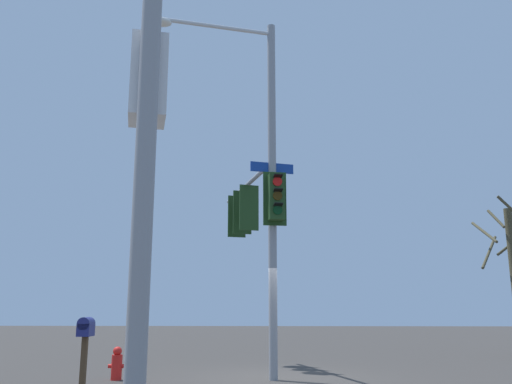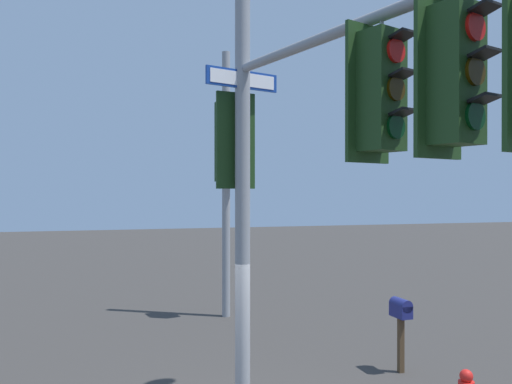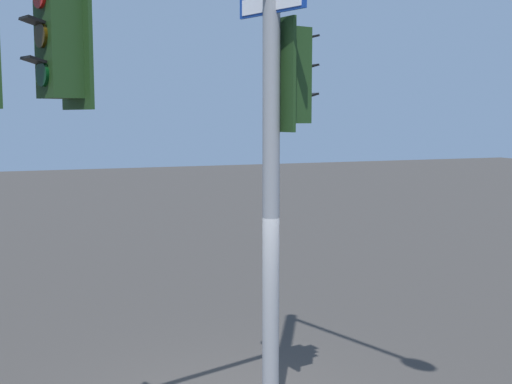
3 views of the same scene
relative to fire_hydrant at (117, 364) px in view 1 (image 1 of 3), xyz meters
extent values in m
plane|color=#393532|center=(-3.73, -0.56, -0.34)|extent=(80.00, 80.00, 0.00)
cylinder|color=gray|center=(-3.55, -0.10, 4.04)|extent=(0.20, 0.20, 8.76)
cylinder|color=silver|center=(-2.18, 0.32, 8.19)|extent=(2.76, 0.94, 0.10)
ellipsoid|color=silver|center=(-0.82, 0.74, 8.11)|extent=(0.68, 0.52, 0.20)
cylinder|color=gray|center=(-2.80, -2.52, 4.74)|extent=(1.60, 4.88, 0.12)
cube|color=#1E3D19|center=(-2.82, -2.48, 4.04)|extent=(0.44, 0.41, 1.10)
cube|color=#1E3D19|center=(-2.88, -2.32, 4.04)|extent=(0.54, 0.24, 1.30)
cylinder|color=red|center=(-2.76, -2.64, 4.38)|extent=(0.22, 0.11, 0.22)
cube|color=black|center=(-2.73, -2.71, 4.50)|extent=(0.25, 0.22, 0.06)
cylinder|color=#352504|center=(-2.76, -2.64, 4.04)|extent=(0.22, 0.11, 0.22)
cube|color=black|center=(-2.73, -2.71, 4.16)|extent=(0.25, 0.22, 0.06)
cylinder|color=black|center=(-2.76, -2.64, 3.70)|extent=(0.22, 0.11, 0.22)
cube|color=black|center=(-2.73, -2.71, 3.82)|extent=(0.25, 0.22, 0.06)
cylinder|color=gray|center=(-2.82, -2.48, 4.67)|extent=(0.04, 0.04, 0.15)
cube|color=#1E3D19|center=(-2.58, -3.24, 4.04)|extent=(0.44, 0.40, 1.10)
cube|color=#1E3D19|center=(-2.64, -3.08, 4.04)|extent=(0.54, 0.21, 1.30)
cylinder|color=red|center=(-2.53, -3.40, 4.38)|extent=(0.22, 0.10, 0.22)
cube|color=black|center=(-2.51, -3.47, 4.50)|extent=(0.25, 0.22, 0.06)
cylinder|color=#352504|center=(-2.53, -3.40, 4.04)|extent=(0.22, 0.10, 0.22)
cube|color=black|center=(-2.51, -3.47, 4.16)|extent=(0.25, 0.22, 0.06)
cylinder|color=black|center=(-2.53, -3.40, 3.70)|extent=(0.22, 0.10, 0.22)
cube|color=black|center=(-2.51, -3.47, 3.82)|extent=(0.25, 0.22, 0.06)
cylinder|color=gray|center=(-2.58, -3.24, 4.67)|extent=(0.04, 0.04, 0.15)
cube|color=#1E3D19|center=(-2.36, -3.95, 4.04)|extent=(0.44, 0.40, 1.10)
cube|color=#1E3D19|center=(-2.42, -3.79, 4.04)|extent=(0.54, 0.22, 1.30)
cylinder|color=red|center=(-2.31, -4.11, 4.38)|extent=(0.22, 0.10, 0.22)
cube|color=black|center=(-2.29, -4.18, 4.50)|extent=(0.25, 0.22, 0.06)
cylinder|color=#352504|center=(-2.31, -4.11, 4.04)|extent=(0.22, 0.10, 0.22)
cube|color=black|center=(-2.29, -4.18, 4.16)|extent=(0.25, 0.22, 0.06)
cylinder|color=black|center=(-2.31, -4.11, 3.70)|extent=(0.22, 0.10, 0.22)
cube|color=black|center=(-2.29, -4.18, 3.82)|extent=(0.25, 0.22, 0.06)
cylinder|color=gray|center=(-2.36, -3.95, 4.67)|extent=(0.04, 0.04, 0.15)
cube|color=#1E3D19|center=(-3.64, 0.21, 3.80)|extent=(0.41, 0.37, 1.10)
cube|color=#1E3D19|center=(-3.61, 0.04, 3.80)|extent=(0.56, 0.15, 1.30)
cylinder|color=red|center=(-3.68, 0.37, 4.14)|extent=(0.22, 0.07, 0.22)
cube|color=black|center=(-3.69, 0.44, 4.26)|extent=(0.24, 0.20, 0.06)
cylinder|color=#352504|center=(-3.68, 0.37, 3.80)|extent=(0.22, 0.07, 0.22)
cube|color=black|center=(-3.69, 0.44, 3.92)|extent=(0.24, 0.20, 0.06)
cylinder|color=black|center=(-3.68, 0.37, 3.46)|extent=(0.22, 0.07, 0.22)
cube|color=black|center=(-3.69, 0.44, 3.58)|extent=(0.24, 0.20, 0.06)
cube|color=navy|center=(-3.55, -0.10, 4.60)|extent=(1.05, 0.39, 0.24)
cube|color=white|center=(-3.54, -0.12, 4.60)|extent=(0.95, 0.33, 0.18)
cylinder|color=gray|center=(-2.25, 7.11, 3.28)|extent=(0.22, 0.22, 7.26)
cube|color=white|center=(-2.15, 6.76, 3.82)|extent=(0.53, 0.61, 1.00)
cylinder|color=red|center=(0.00, 0.00, -0.07)|extent=(0.24, 0.24, 0.55)
sphere|color=red|center=(0.00, 0.00, 0.29)|extent=(0.20, 0.20, 0.20)
cylinder|color=red|center=(-0.14, 0.00, -0.04)|extent=(0.10, 0.09, 0.09)
cylinder|color=red|center=(0.14, 0.00, -0.04)|extent=(0.10, 0.09, 0.09)
cube|color=#4C3823|center=(0.07, 1.99, 0.18)|extent=(0.10, 0.10, 1.05)
cube|color=navy|center=(0.07, 1.99, 0.83)|extent=(0.27, 0.45, 0.24)
cylinder|color=navy|center=(0.07, 1.99, 0.95)|extent=(0.27, 0.45, 0.24)
cylinder|color=#48442E|center=(-11.45, -7.34, 3.27)|extent=(1.15, 1.31, 1.34)
cylinder|color=#48442E|center=(-12.25, -7.29, 3.55)|extent=(1.02, 0.52, 0.83)
cylinder|color=#48442E|center=(-11.58, -6.77, 4.41)|extent=(0.23, 1.02, 0.84)
cylinder|color=#48442E|center=(-11.12, -6.79, 3.94)|extent=(0.17, 1.91, 1.03)
camera|label=1|loc=(-3.62, 12.48, 1.21)|focal=37.35mm
camera|label=2|loc=(-5.18, -6.76, 3.14)|focal=36.26mm
camera|label=3|loc=(3.39, -3.01, 3.32)|focal=45.70mm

